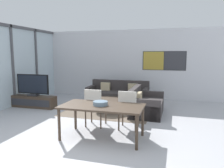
{
  "coord_description": "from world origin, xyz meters",
  "views": [
    {
      "loc": [
        1.95,
        -3.57,
        1.82
      ],
      "look_at": [
        0.19,
        2.46,
        0.95
      ],
      "focal_mm": 35.0,
      "sensor_mm": 36.0,
      "label": 1
    }
  ],
  "objects": [
    {
      "name": "ground_plane",
      "position": [
        0.0,
        0.0,
        0.0
      ],
      "size": [
        24.0,
        24.0,
        0.0
      ],
      "primitive_type": "plane",
      "color": "#B2B2B7"
    },
    {
      "name": "wall_back",
      "position": [
        0.05,
        5.34,
        1.4
      ],
      "size": [
        7.9,
        0.09,
        2.8
      ],
      "color": "silver",
      "rests_on": "ground_plane"
    },
    {
      "name": "window_wall_left",
      "position": [
        -3.44,
        2.67,
        1.53
      ],
      "size": [
        0.07,
        5.34,
        2.8
      ],
      "color": "silver",
      "rests_on": "ground_plane"
    },
    {
      "name": "area_rug",
      "position": [
        -0.09,
        2.94,
        0.0
      ],
      "size": [
        2.7,
        2.01,
        0.01
      ],
      "color": "#706051",
      "rests_on": "ground_plane"
    },
    {
      "name": "tv_console",
      "position": [
        -2.68,
        2.7,
        0.2
      ],
      "size": [
        1.6,
        0.4,
        0.4
      ],
      "color": "#423326",
      "rests_on": "ground_plane"
    },
    {
      "name": "television",
      "position": [
        -2.68,
        2.7,
        0.77
      ],
      "size": [
        1.2,
        0.2,
        0.73
      ],
      "color": "#2D2D33",
      "rests_on": "tv_console"
    },
    {
      "name": "sofa_main",
      "position": [
        -0.09,
        4.26,
        0.27
      ],
      "size": [
        2.24,
        0.9,
        0.81
      ],
      "color": "#383333",
      "rests_on": "ground_plane"
    },
    {
      "name": "sofa_side",
      "position": [
        1.08,
        2.91,
        0.27
      ],
      "size": [
        0.9,
        1.48,
        0.81
      ],
      "rotation": [
        0.0,
        0.0,
        1.57
      ],
      "color": "#383333",
      "rests_on": "ground_plane"
    },
    {
      "name": "coffee_table",
      "position": [
        -0.09,
        2.94,
        0.29
      ],
      "size": [
        1.0,
        1.0,
        0.39
      ],
      "color": "#423326",
      "rests_on": "ground_plane"
    },
    {
      "name": "dining_table",
      "position": [
        0.47,
        0.74,
        0.66
      ],
      "size": [
        1.76,
        0.89,
        0.73
      ],
      "color": "#423326",
      "rests_on": "ground_plane"
    },
    {
      "name": "dining_chair_left",
      "position": [
        0.04,
        1.42,
        0.53
      ],
      "size": [
        0.46,
        0.46,
        0.96
      ],
      "color": "beige",
      "rests_on": "ground_plane"
    },
    {
      "name": "dining_chair_centre",
      "position": [
        0.9,
        1.4,
        0.53
      ],
      "size": [
        0.46,
        0.46,
        0.96
      ],
      "color": "beige",
      "rests_on": "ground_plane"
    },
    {
      "name": "fruit_bowl",
      "position": [
        0.44,
        0.74,
        0.78
      ],
      "size": [
        0.32,
        0.32,
        0.09
      ],
      "color": "slate",
      "rests_on": "dining_table"
    }
  ]
}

